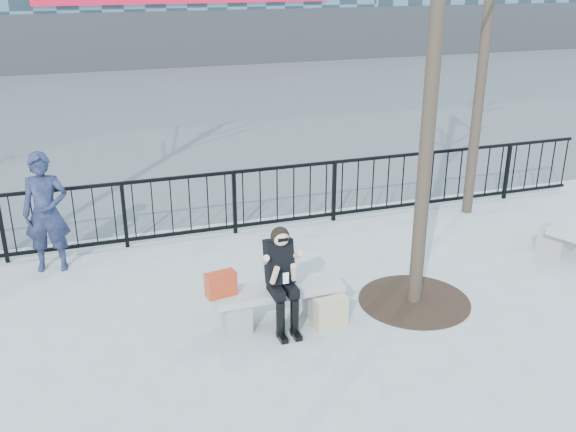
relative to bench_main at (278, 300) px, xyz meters
name	(u,v)px	position (x,y,z in m)	size (l,w,h in m)	color
ground	(278,321)	(0.00, 0.00, -0.30)	(120.00, 120.00, 0.00)	gray
street_surface	(140,101)	(0.00, 15.00, -0.30)	(60.00, 23.00, 0.01)	#474747
railing	(223,204)	(0.00, 3.00, 0.25)	(14.00, 0.06, 1.10)	black
tree_grate	(414,301)	(1.90, -0.10, -0.29)	(1.50, 1.50, 0.02)	black
bench_main	(278,300)	(0.00, 0.00, 0.00)	(1.65, 0.46, 0.49)	gray
seated_woman	(282,280)	(0.00, -0.16, 0.37)	(0.50, 0.64, 1.34)	black
handbag	(221,284)	(-0.73, 0.02, 0.34)	(0.37, 0.17, 0.30)	#B53016
shopping_bag	(331,312)	(0.59, -0.33, -0.10)	(0.42, 0.15, 0.40)	beige
standing_man	(46,213)	(-2.72, 2.54, 0.60)	(0.66, 0.43, 1.80)	black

